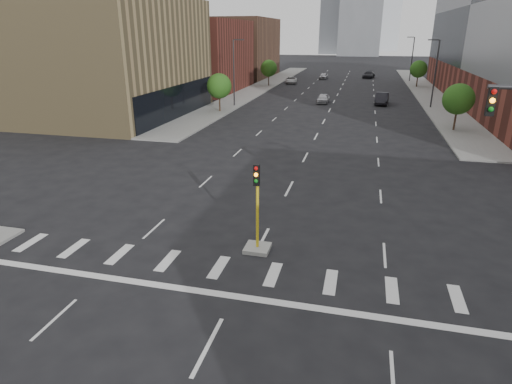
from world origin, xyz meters
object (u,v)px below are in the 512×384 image
at_px(car_deep_right, 369,75).
at_px(car_near_left, 323,98).
at_px(car_mid_right, 382,99).
at_px(car_distant, 324,76).
at_px(car_far_left, 291,80).
at_px(median_traffic_signal, 257,232).

bearing_deg(car_deep_right, car_near_left, -89.38).
bearing_deg(car_deep_right, car_mid_right, -77.17).
height_order(car_mid_right, car_deep_right, car_mid_right).
distance_m(car_mid_right, car_distant, 36.24).
height_order(car_far_left, car_deep_right, car_deep_right).
distance_m(car_mid_right, car_far_left, 29.52).
xyz_separation_m(car_mid_right, car_distant, (-11.82, 34.25, -0.15)).
height_order(median_traffic_signal, car_distant, median_traffic_signal).
relative_size(car_mid_right, car_far_left, 1.04).
bearing_deg(median_traffic_signal, car_far_left, 98.32).
distance_m(car_near_left, car_distant, 35.13).
height_order(median_traffic_signal, car_near_left, median_traffic_signal).
height_order(car_deep_right, car_distant, car_deep_right).
xyz_separation_m(median_traffic_signal, car_far_left, (-10.50, 71.79, -0.29)).
distance_m(car_far_left, car_deep_right, 21.70).
distance_m(median_traffic_signal, car_distant, 82.40).
bearing_deg(median_traffic_signal, car_near_left, 91.82).
distance_m(car_near_left, car_mid_right, 8.51).
xyz_separation_m(car_far_left, car_deep_right, (15.51, 15.17, 0.09)).
bearing_deg(car_distant, car_deep_right, 28.62).
distance_m(car_near_left, car_deep_right, 40.21).
distance_m(car_mid_right, car_deep_right, 39.01).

